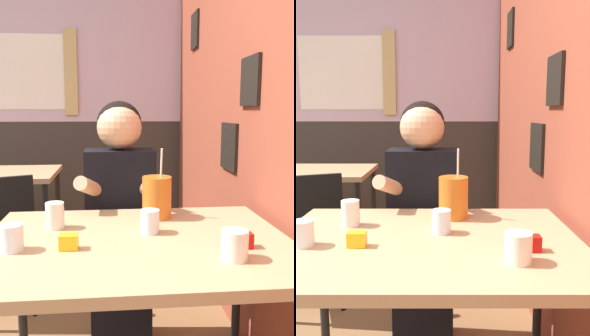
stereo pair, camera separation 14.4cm
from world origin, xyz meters
The scene contains 12 objects.
brick_wall_right centered at (1.13, 1.39, 1.35)m, with size 0.08×4.78×2.70m.
back_wall centered at (-0.01, 2.81, 1.36)m, with size 5.21×0.09×2.70m.
main_table centered at (0.52, 0.44, 0.69)m, with size 1.08×0.81×0.75m.
background_table centered at (-0.33, 2.00, 0.66)m, with size 0.71×0.66×0.75m.
person_seated centered at (0.48, 1.01, 0.67)m, with size 0.42×0.42×1.25m.
cocktail_pitcher centered at (0.62, 0.70, 0.84)m, with size 0.12×0.12×0.29m.
glass_near_pitcher centered at (0.11, 0.37, 0.80)m, with size 0.07×0.07×0.09m.
glass_center centered at (0.22, 0.59, 0.81)m, with size 0.07×0.07×0.10m.
glass_far_side centered at (0.80, 0.23, 0.80)m, with size 0.08×0.08×0.09m.
glass_by_brick centered at (0.57, 0.50, 0.80)m, with size 0.07×0.07×0.09m.
condiment_ketchup centered at (0.86, 0.33, 0.78)m, with size 0.06×0.04×0.05m.
condiment_mustard centered at (0.29, 0.37, 0.78)m, with size 0.06×0.04×0.05m.
Camera 1 is at (0.44, -0.81, 1.20)m, focal length 40.00 mm.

